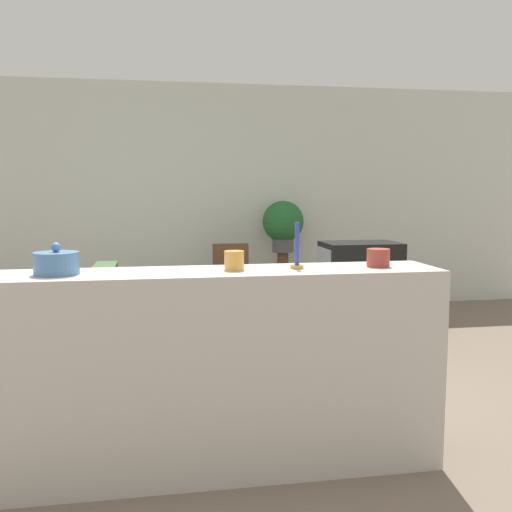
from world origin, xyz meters
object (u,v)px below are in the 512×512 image
(couch, at_px, (139,334))
(wooden_chair, at_px, (232,281))
(potted_plant, at_px, (283,223))
(decorative_bowl, at_px, (56,263))
(television, at_px, (360,267))

(couch, height_order, wooden_chair, wooden_chair)
(couch, relative_size, potted_plant, 3.08)
(wooden_chair, distance_m, decorative_bowl, 3.52)
(television, relative_size, decorative_bowl, 3.37)
(couch, bearing_deg, wooden_chair, 54.32)
(couch, height_order, television, television)
(couch, relative_size, decorative_bowl, 8.65)
(wooden_chair, relative_size, decorative_bowl, 4.05)
(television, height_order, decorative_bowl, decorative_bowl)
(couch, bearing_deg, decorative_bowl, -99.38)
(couch, height_order, potted_plant, potted_plant)
(couch, bearing_deg, television, 10.71)
(television, height_order, wooden_chair, television)
(television, relative_size, wooden_chair, 0.83)
(television, xyz_separation_m, decorative_bowl, (-2.37, -2.28, 0.38))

